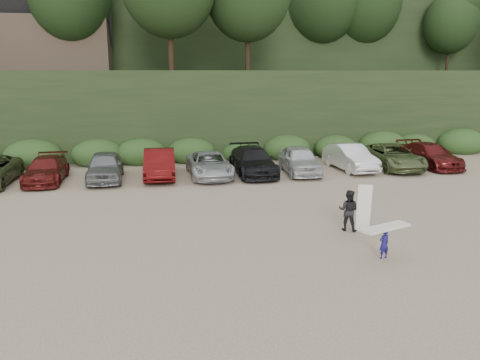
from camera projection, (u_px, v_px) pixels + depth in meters
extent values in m
plane|color=tan|center=(286.00, 229.00, 18.01)|extent=(120.00, 120.00, 0.00)
cube|color=black|center=(213.00, 108.00, 38.41)|extent=(80.00, 14.00, 6.00)
cube|color=black|center=(193.00, 53.00, 54.52)|extent=(90.00, 30.00, 16.00)
ellipsoid|color=black|center=(212.00, 5.00, 36.60)|extent=(66.00, 12.00, 10.00)
cube|color=#2B491E|center=(219.00, 152.00, 31.67)|extent=(46.20, 2.00, 1.20)
cube|color=brown|center=(59.00, 45.00, 37.07)|extent=(8.00, 6.00, 4.00)
imported|color=maroon|center=(46.00, 170.00, 25.54)|extent=(1.95, 4.73, 1.37)
imported|color=slate|center=(105.00, 166.00, 25.86)|extent=(2.00, 4.73, 1.60)
imported|color=#5A0D0E|center=(159.00, 164.00, 26.59)|extent=(1.80, 4.90, 1.60)
imported|color=#B7BBBF|center=(209.00, 165.00, 26.85)|extent=(2.45, 5.11, 1.41)
imported|color=black|center=(253.00, 161.00, 27.48)|extent=(2.26, 5.44, 1.57)
imported|color=silver|center=(300.00, 160.00, 27.71)|extent=(2.18, 4.84, 1.61)
imported|color=white|center=(350.00, 157.00, 28.68)|extent=(1.99, 4.87, 1.57)
imported|color=#5A6A3D|center=(392.00, 157.00, 29.13)|extent=(2.53, 5.42, 1.50)
imported|color=#5D1515|center=(430.00, 155.00, 29.64)|extent=(2.44, 5.25, 1.48)
imported|color=navy|center=(384.00, 244.00, 15.04)|extent=(0.40, 0.31, 0.99)
cube|color=white|center=(385.00, 227.00, 14.92)|extent=(1.88, 1.10, 0.07)
imported|color=black|center=(348.00, 210.00, 17.67)|extent=(0.97, 0.93, 1.58)
cube|color=white|center=(364.00, 208.00, 17.41)|extent=(0.57, 0.39, 1.86)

